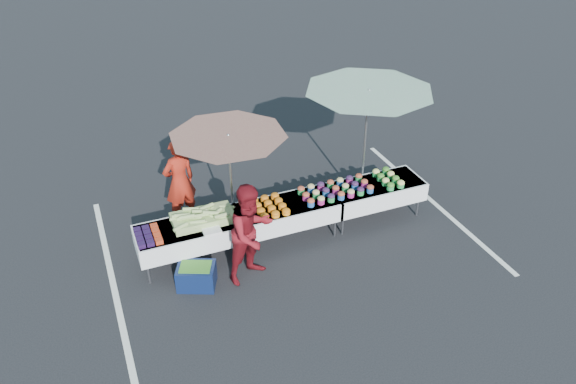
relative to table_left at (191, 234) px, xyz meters
name	(u,v)px	position (x,y,z in m)	size (l,w,h in m)	color
ground	(288,237)	(1.80, 0.00, -0.58)	(80.00, 80.00, 0.00)	black
stripe_left	(112,281)	(-1.40, 0.00, -0.58)	(0.10, 5.00, 0.00)	silver
stripe_right	(432,201)	(5.00, 0.00, -0.58)	(0.10, 5.00, 0.00)	silver
table_left	(191,234)	(0.00, 0.00, 0.00)	(1.86, 0.81, 0.75)	white
table_center	(288,211)	(1.80, 0.00, 0.00)	(1.86, 0.81, 0.75)	white
table_right	(375,191)	(3.60, 0.00, 0.00)	(1.86, 0.81, 0.75)	white
berry_punnets	(148,236)	(-0.71, -0.06, 0.21)	(0.40, 0.54, 0.08)	black
corn_pile	(203,217)	(0.24, 0.04, 0.26)	(1.16, 0.57, 0.26)	#89AB57
plastic_bags	(212,231)	(0.30, -0.30, 0.19)	(0.30, 0.25, 0.05)	white
carrot_bowls	(270,206)	(1.45, -0.01, 0.22)	(0.55, 0.69, 0.11)	orange
potato_cups	(336,189)	(2.75, 0.00, 0.25)	(1.34, 0.58, 0.16)	#2254A0
bean_baskets	(388,178)	(3.86, -0.01, 0.24)	(0.36, 0.68, 0.15)	green
vendor	(180,181)	(0.14, 1.29, 0.29)	(0.64, 0.42, 1.75)	#A02012
customer	(251,233)	(0.85, -0.75, 0.30)	(0.86, 0.67, 1.77)	maroon
umbrella_left	(229,144)	(0.91, 0.49, 1.31)	(2.58, 2.58, 2.09)	black
umbrella_right	(368,100)	(3.62, 0.55, 1.65)	(2.72, 2.72, 2.46)	black
storage_bin	(196,276)	(-0.10, -0.65, -0.38)	(0.74, 0.66, 0.40)	#0C193F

